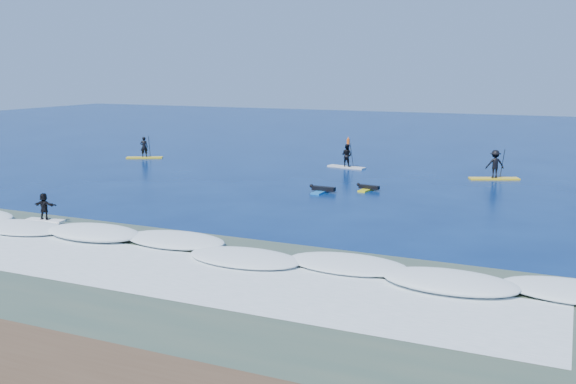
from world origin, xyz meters
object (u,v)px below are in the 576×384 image
at_px(sup_paddler_left, 144,150).
at_px(prone_paddler_far, 322,190).
at_px(sup_paddler_center, 347,158).
at_px(sup_paddler_right, 495,166).
at_px(prone_paddler_near, 368,188).
at_px(marker_buoy, 348,141).
at_px(wave_surfer, 44,208).

distance_m(sup_paddler_left, prone_paddler_far, 21.05).
bearing_deg(sup_paddler_left, sup_paddler_center, -20.61).
height_order(sup_paddler_center, sup_paddler_right, sup_paddler_right).
relative_size(sup_paddler_center, prone_paddler_near, 1.58).
height_order(sup_paddler_right, prone_paddler_near, sup_paddler_right).
xyz_separation_m(sup_paddler_center, prone_paddler_near, (4.30, -8.29, -0.66)).
distance_m(prone_paddler_near, marker_buoy, 25.26).
distance_m(sup_paddler_center, sup_paddler_right, 11.08).
xyz_separation_m(prone_paddler_far, wave_surfer, (-9.35, -13.43, 0.65)).
xyz_separation_m(prone_paddler_near, marker_buoy, (-9.39, 23.45, 0.19)).
height_order(sup_paddler_right, marker_buoy, sup_paddler_right).
height_order(wave_surfer, marker_buoy, wave_surfer).
xyz_separation_m(sup_paddler_center, wave_surfer, (-7.44, -23.49, 0.02)).
relative_size(sup_paddler_center, prone_paddler_far, 1.42).
bearing_deg(marker_buoy, sup_paddler_right, -44.68).
distance_m(sup_paddler_right, prone_paddler_near, 10.11).
bearing_deg(sup_paddler_center, sup_paddler_right, 5.65).
height_order(sup_paddler_left, sup_paddler_center, sup_paddler_left).
height_order(prone_paddler_far, marker_buoy, marker_buoy).
bearing_deg(prone_paddler_far, sup_paddler_center, 14.19).
height_order(sup_paddler_center, wave_surfer, sup_paddler_center).
bearing_deg(prone_paddler_near, marker_buoy, 29.38).
xyz_separation_m(sup_paddler_right, marker_buoy, (-16.14, 15.97, -0.60)).
bearing_deg(sup_paddler_center, marker_buoy, 118.39).
xyz_separation_m(wave_surfer, marker_buoy, (2.34, 38.66, -0.49)).
height_order(prone_paddler_near, wave_surfer, wave_surfer).
bearing_deg(prone_paddler_near, sup_paddler_center, 34.95).
bearing_deg(prone_paddler_near, sup_paddler_right, -34.51).
bearing_deg(sup_paddler_left, marker_buoy, 26.96).
relative_size(prone_paddler_far, wave_surfer, 1.08).
relative_size(sup_paddler_left, wave_surfer, 1.50).
bearing_deg(sup_paddler_left, prone_paddler_far, -49.64).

